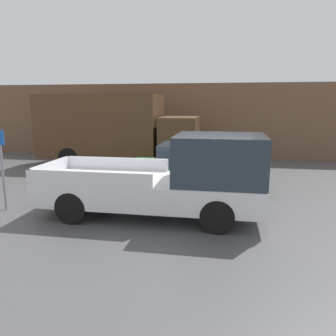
{
  "coord_description": "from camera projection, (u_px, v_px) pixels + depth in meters",
  "views": [
    {
      "loc": [
        0.54,
        -8.43,
        2.88
      ],
      "look_at": [
        -1.08,
        0.58,
        1.06
      ],
      "focal_mm": 35.0,
      "sensor_mm": 36.0,
      "label": 1
    }
  ],
  "objects": [
    {
      "name": "ground_plane",
      "position": [
        204.0,
        212.0,
        8.79
      ],
      "size": [
        60.0,
        60.0,
        0.0
      ],
      "primitive_type": "plane",
      "color": "#4C4C4F"
    },
    {
      "name": "building_wall",
      "position": [
        217.0,
        121.0,
        17.06
      ],
      "size": [
        28.0,
        0.15,
        3.89
      ],
      "color": "brown",
      "rests_on": "ground"
    },
    {
      "name": "pickup_truck",
      "position": [
        174.0,
        179.0,
        8.33
      ],
      "size": [
        5.66,
        2.13,
        2.13
      ],
      "color": "silver",
      "rests_on": "ground"
    },
    {
      "name": "car",
      "position": [
        195.0,
        166.0,
        11.03
      ],
      "size": [
        4.45,
        2.02,
        1.55
      ],
      "color": "#1E592D",
      "rests_on": "ground"
    },
    {
      "name": "delivery_truck",
      "position": [
        113.0,
        128.0,
        15.11
      ],
      "size": [
        7.22,
        2.52,
        3.26
      ],
      "color": "#4C331E",
      "rests_on": "ground"
    },
    {
      "name": "parking_sign",
      "position": [
        2.0,
        163.0,
        8.77
      ],
      "size": [
        0.3,
        0.07,
        2.29
      ],
      "color": "gray",
      "rests_on": "ground"
    }
  ]
}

